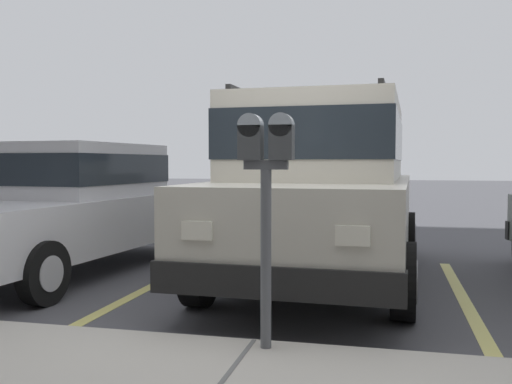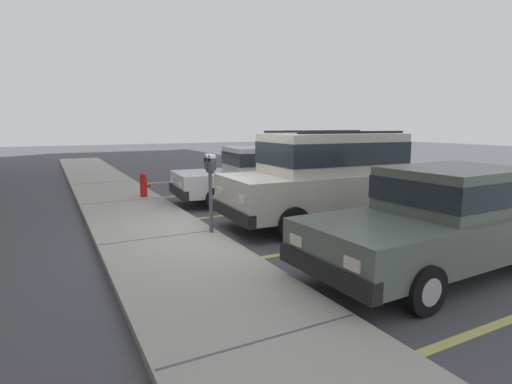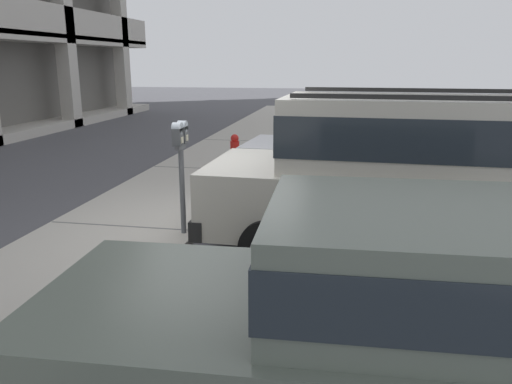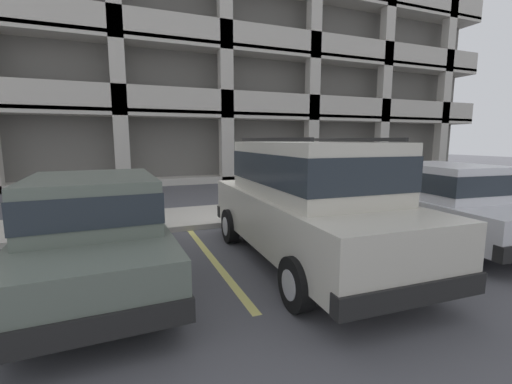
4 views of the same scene
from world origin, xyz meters
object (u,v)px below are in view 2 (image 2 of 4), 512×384
object	(u,v)px
dark_hatchback	(257,172)
fire_hydrant	(144,185)
silver_suv	(330,174)
parking_meter_near	(210,174)
red_sedan	(446,217)

from	to	relation	value
dark_hatchback	fire_hydrant	world-z (taller)	dark_hatchback
silver_suv	dark_hatchback	bearing A→B (deg)	6.02
fire_hydrant	silver_suv	bearing A→B (deg)	-145.91
silver_suv	parking_meter_near	xyz separation A→B (m)	(0.04, 2.80, 0.15)
silver_suv	fire_hydrant	world-z (taller)	silver_suv
dark_hatchback	parking_meter_near	bearing A→B (deg)	144.08
parking_meter_near	fire_hydrant	bearing A→B (deg)	3.75
parking_meter_near	fire_hydrant	size ratio (longest dim) A/B	2.15
red_sedan	dark_hatchback	xyz separation A→B (m)	(6.22, -0.13, 0.00)
dark_hatchback	fire_hydrant	xyz separation A→B (m)	(1.52, 2.89, -0.36)
red_sedan	dark_hatchback	distance (m)	6.22
red_sedan	fire_hydrant	bearing A→B (deg)	17.76
silver_suv	parking_meter_near	size ratio (longest dim) A/B	3.22
fire_hydrant	dark_hatchback	bearing A→B (deg)	-117.71
red_sedan	parking_meter_near	size ratio (longest dim) A/B	3.02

